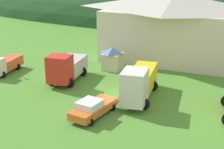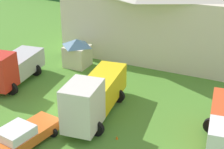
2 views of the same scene
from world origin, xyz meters
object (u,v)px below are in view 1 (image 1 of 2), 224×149
(depot_building, at_px, (173,27))
(crane_truck_red, at_px, (66,67))
(light_truck_cream, at_px, (4,64))
(traffic_cone_near_pickup, at_px, (159,111))
(play_shed_cream, at_px, (113,58))
(flatbed_truck_yellow, at_px, (139,82))
(service_pickup_orange, at_px, (93,108))

(depot_building, distance_m, crane_truck_red, 16.35)
(light_truck_cream, bearing_deg, crane_truck_red, 85.80)
(traffic_cone_near_pickup, bearing_deg, crane_truck_red, 163.11)
(play_shed_cream, distance_m, crane_truck_red, 6.94)
(light_truck_cream, xyz_separation_m, crane_truck_red, (8.68, 0.49, 0.57))
(light_truck_cream, relative_size, flatbed_truck_yellow, 0.66)
(depot_building, height_order, flatbed_truck_yellow, depot_building)
(flatbed_truck_yellow, bearing_deg, light_truck_cream, -101.67)
(flatbed_truck_yellow, xyz_separation_m, traffic_cone_near_pickup, (2.69, -1.84, -1.87))
(depot_building, xyz_separation_m, flatbed_truck_yellow, (0.33, -15.08, -2.93))
(play_shed_cream, distance_m, traffic_cone_near_pickup, 13.44)
(crane_truck_red, bearing_deg, play_shed_cream, 145.70)
(crane_truck_red, xyz_separation_m, flatbed_truck_yellow, (9.40, -1.83, 0.16))
(play_shed_cream, xyz_separation_m, flatbed_truck_yellow, (6.30, -8.04, 0.39))
(light_truck_cream, distance_m, flatbed_truck_yellow, 18.14)
(depot_building, distance_m, play_shed_cream, 9.81)
(light_truck_cream, height_order, service_pickup_orange, light_truck_cream)
(play_shed_cream, relative_size, light_truck_cream, 0.51)
(light_truck_cream, distance_m, crane_truck_red, 8.71)
(flatbed_truck_yellow, xyz_separation_m, service_pickup_orange, (-2.50, -5.24, -1.04))
(crane_truck_red, bearing_deg, depot_building, 137.79)
(light_truck_cream, distance_m, service_pickup_orange, 16.91)
(play_shed_cream, distance_m, light_truck_cream, 13.55)
(depot_building, height_order, crane_truck_red, depot_building)
(depot_building, relative_size, flatbed_truck_yellow, 2.35)
(depot_building, xyz_separation_m, traffic_cone_near_pickup, (3.02, -16.92, -4.80))
(crane_truck_red, height_order, traffic_cone_near_pickup, crane_truck_red)
(depot_building, height_order, light_truck_cream, depot_building)
(play_shed_cream, xyz_separation_m, crane_truck_red, (-3.09, -6.21, 0.23))
(flatbed_truck_yellow, relative_size, traffic_cone_near_pickup, 15.38)
(depot_building, relative_size, service_pickup_orange, 3.75)
(play_shed_cream, bearing_deg, service_pickup_orange, -74.03)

